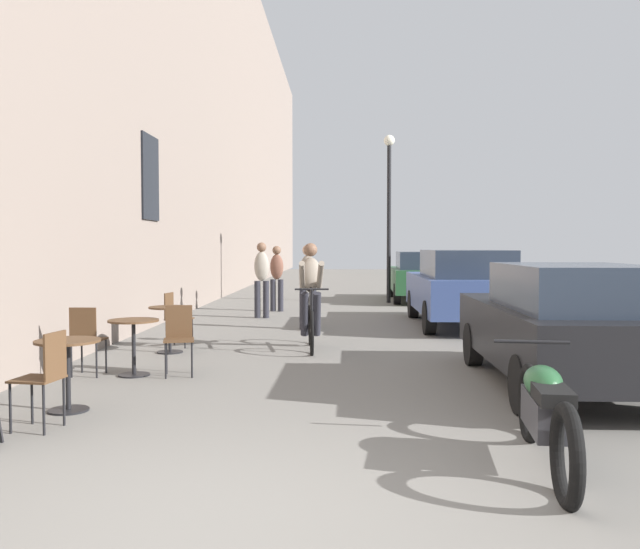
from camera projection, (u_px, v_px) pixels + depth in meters
ground_plane at (228, 528)px, 3.90m from camera, size 88.00×88.00×0.00m
building_facade_left at (188, 59)px, 17.71m from camera, size 0.54×68.00×13.35m
cafe_table_near at (68, 360)px, 6.64m from camera, size 0.64×0.64×0.72m
cafe_chair_near_toward_street at (45, 373)px, 5.96m from camera, size 0.43×0.43×0.89m
cafe_table_mid at (134, 335)px, 8.47m from camera, size 0.64×0.64×0.72m
cafe_chair_mid_toward_street at (86, 336)px, 8.41m from camera, size 0.39×0.39×0.89m
cafe_chair_mid_toward_wall at (179, 335)px, 8.52m from camera, size 0.46×0.46×0.89m
cafe_table_far at (170, 319)px, 10.30m from camera, size 0.64×0.64×0.72m
cafe_chair_far_toward_street at (175, 315)px, 10.93m from camera, size 0.43×0.43×0.89m
cyclist_on_bicycle at (311, 299)px, 10.73m from camera, size 0.52×1.76×1.74m
pedestrian_near at (308, 282)px, 13.17m from camera, size 0.36×0.27×1.69m
pedestrian_mid at (262, 275)px, 15.27m from camera, size 0.34×0.24×1.75m
pedestrian_far at (277, 275)px, 16.86m from camera, size 0.37×0.28×1.67m
street_lamp at (389, 197)px, 19.36m from camera, size 0.32×0.32×4.90m
parked_car_nearest at (564, 324)px, 7.69m from camera, size 1.77×4.11×1.46m
parked_car_second at (462, 287)px, 13.70m from camera, size 1.89×4.45×1.58m
parked_car_third at (421, 275)px, 20.00m from camera, size 1.88×4.25×1.50m
parked_motorcycle at (546, 413)px, 4.97m from camera, size 0.62×2.14×0.92m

